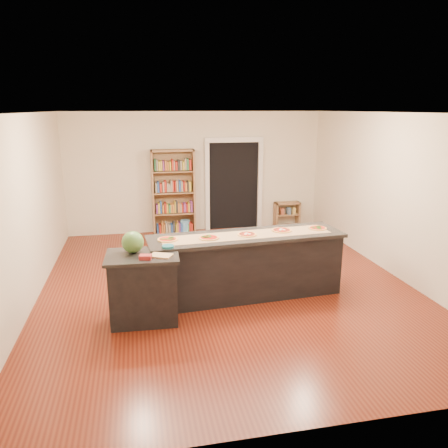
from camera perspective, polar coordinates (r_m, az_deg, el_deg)
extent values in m
cube|color=beige|center=(6.98, 0.33, 2.76)|extent=(6.00, 7.00, 2.80)
cube|color=maroon|center=(7.40, 0.31, -7.88)|extent=(6.00, 7.00, 0.01)
cube|color=white|center=(6.82, 0.34, 14.31)|extent=(6.00, 7.00, 0.01)
cube|color=black|center=(10.57, 1.25, 5.01)|extent=(1.20, 0.02, 2.10)
cube|color=silver|center=(10.41, -2.20, 4.84)|extent=(0.10, 0.08, 2.10)
cube|color=silver|center=(10.69, 4.72, 5.07)|extent=(0.10, 0.08, 2.10)
cube|color=silver|center=(10.40, 1.34, 10.95)|extent=(1.40, 0.08, 0.12)
cube|color=black|center=(6.85, 2.89, -5.60)|extent=(2.93, 0.73, 0.94)
cube|color=black|center=(6.69, 2.94, -1.62)|extent=(3.01, 0.82, 0.05)
cube|color=black|center=(6.16, -10.44, -8.36)|extent=(0.89, 0.63, 0.92)
cube|color=black|center=(5.99, -10.65, -4.13)|extent=(0.97, 0.71, 0.04)
cube|color=#936E47|center=(10.16, -6.63, 4.12)|extent=(0.98, 0.35, 1.96)
cube|color=#936E47|center=(10.93, 8.20, 1.24)|extent=(0.63, 0.27, 0.63)
cylinder|color=#5C9ECD|center=(10.34, -5.10, -0.34)|extent=(0.22, 0.22, 0.32)
cube|color=#91694B|center=(6.67, 2.99, -1.42)|extent=(2.64, 0.67, 0.00)
sphere|color=#144214|center=(6.04, -11.84, -2.33)|extent=(0.30, 0.30, 0.30)
cube|color=tan|center=(5.87, -8.23, -4.10)|extent=(0.34, 0.30, 0.02)
cube|color=maroon|center=(5.79, -10.22, -4.27)|extent=(0.18, 0.14, 0.06)
cylinder|color=#195966|center=(6.11, -7.33, -3.07)|extent=(0.17, 0.17, 0.06)
cylinder|color=tan|center=(6.45, -7.37, -2.00)|extent=(0.30, 0.30, 0.02)
cylinder|color=#A5190C|center=(6.45, -7.37, -1.92)|extent=(0.25, 0.25, 0.00)
cylinder|color=tan|center=(6.48, -1.98, -1.81)|extent=(0.30, 0.30, 0.02)
cylinder|color=#A5190C|center=(6.47, -1.98, -1.74)|extent=(0.24, 0.24, 0.00)
cylinder|color=tan|center=(6.65, 3.02, -1.37)|extent=(0.30, 0.30, 0.02)
cylinder|color=#A5190C|center=(6.65, 3.03, -1.29)|extent=(0.25, 0.25, 0.00)
cylinder|color=tan|center=(6.93, 7.53, -0.81)|extent=(0.32, 0.32, 0.02)
cylinder|color=#A5190C|center=(6.93, 7.54, -0.74)|extent=(0.26, 0.26, 0.00)
cylinder|color=tan|center=(7.15, 12.11, -0.53)|extent=(0.30, 0.30, 0.02)
cylinder|color=#A5190C|center=(7.15, 12.12, -0.47)|extent=(0.25, 0.25, 0.00)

